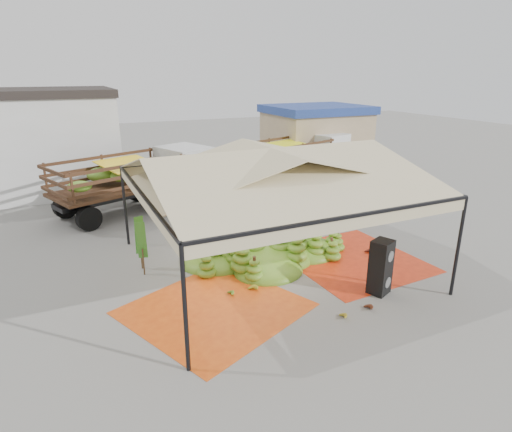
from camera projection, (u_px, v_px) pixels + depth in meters
name	position (u px, v px, depth m)	size (l,w,h in m)	color
ground	(269.00, 266.00, 14.48)	(90.00, 90.00, 0.00)	slate
canopy_tent	(270.00, 171.00, 13.42)	(8.10, 8.10, 4.00)	black
building_tan	(315.00, 136.00, 28.97)	(6.30, 5.30, 4.10)	tan
tarp_left	(215.00, 308.00, 11.88)	(4.29, 4.08, 0.01)	#E45B15
tarp_right	(352.00, 260.00, 14.95)	(4.23, 4.44, 0.01)	red
banana_heap	(266.00, 240.00, 15.00)	(5.98, 4.91, 1.28)	#3D7418
hand_yellow_a	(341.00, 315.00, 11.40)	(0.39, 0.32, 0.18)	gold
hand_yellow_b	(252.00, 288.00, 12.79)	(0.47, 0.39, 0.21)	#AEA622
hand_red_a	(367.00, 307.00, 11.80)	(0.41, 0.34, 0.19)	#5E2815
hand_red_b	(368.00, 251.00, 15.42)	(0.48, 0.40, 0.22)	maroon
hand_green	(229.00, 293.00, 12.56)	(0.39, 0.32, 0.18)	#446F17
hanging_bunches	(297.00, 175.00, 15.77)	(3.24, 0.24, 0.20)	#507E1A
speaker_stack	(381.00, 267.00, 12.50)	(0.76, 0.72, 1.66)	black
banana_leaves	(152.00, 272.00, 14.02)	(0.96, 1.36, 3.70)	#23741F
vendor	(211.00, 206.00, 17.86)	(0.68, 0.45, 1.87)	gray
truck_left	(142.00, 174.00, 20.24)	(8.08, 5.20, 2.63)	#472917
truck_right	(299.00, 154.00, 25.33)	(7.92, 4.86, 2.57)	#492F18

